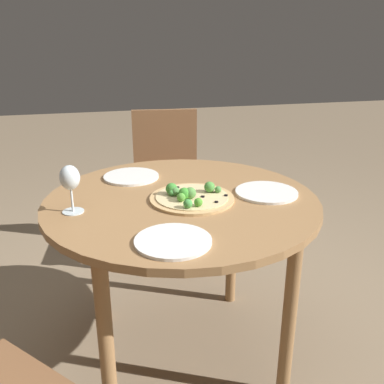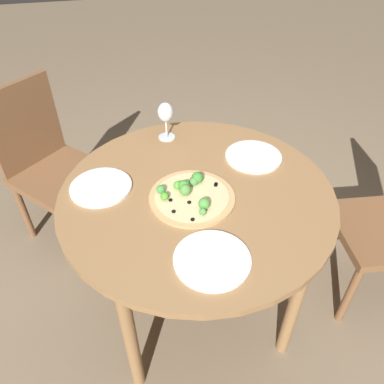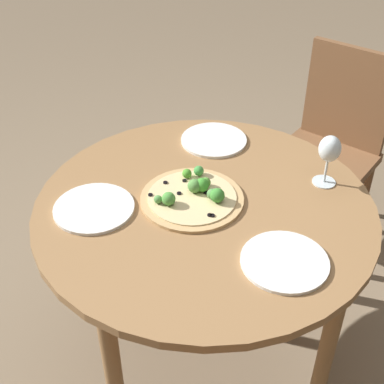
% 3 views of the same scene
% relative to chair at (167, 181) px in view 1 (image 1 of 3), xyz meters
% --- Properties ---
extents(ground_plane, '(12.00, 12.00, 0.00)m').
position_rel_chair_xyz_m(ground_plane, '(0.10, 0.89, -0.46)').
color(ground_plane, '#847056').
extents(dining_table, '(1.02, 1.02, 0.71)m').
position_rel_chair_xyz_m(dining_table, '(0.10, 0.89, 0.17)').
color(dining_table, olive).
rests_on(dining_table, ground_plane).
extents(chair, '(0.44, 0.44, 0.86)m').
position_rel_chair_xyz_m(chair, '(0.00, 0.00, 0.00)').
color(chair, brown).
rests_on(chair, ground_plane).
extents(pizza, '(0.31, 0.31, 0.06)m').
position_rel_chair_xyz_m(pizza, '(0.07, 0.92, 0.26)').
color(pizza, tan).
rests_on(pizza, dining_table).
extents(wine_glass, '(0.07, 0.07, 0.17)m').
position_rel_chair_xyz_m(wine_glass, '(0.49, 0.94, 0.37)').
color(wine_glass, silver).
rests_on(wine_glass, dining_table).
extents(plate_near, '(0.23, 0.23, 0.01)m').
position_rel_chair_xyz_m(plate_near, '(0.20, 1.24, 0.25)').
color(plate_near, white).
rests_on(plate_near, dining_table).
extents(plate_far, '(0.23, 0.23, 0.01)m').
position_rel_chair_xyz_m(plate_far, '(0.26, 0.62, 0.25)').
color(plate_far, white).
rests_on(plate_far, dining_table).
extents(plate_side, '(0.24, 0.24, 0.01)m').
position_rel_chair_xyz_m(plate_side, '(-0.22, 0.93, 0.25)').
color(plate_side, white).
rests_on(plate_side, dining_table).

